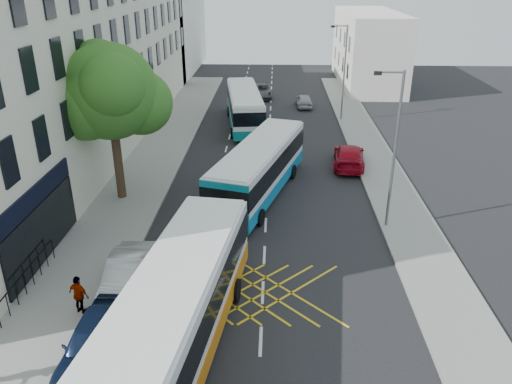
# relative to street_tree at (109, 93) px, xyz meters

# --- Properties ---
(pavement_left) EXTENTS (5.00, 70.00, 0.15)m
(pavement_left) POSITION_rel_street_tree_xyz_m (0.01, 0.03, -6.22)
(pavement_left) COLOR gray
(pavement_left) RESTS_ON ground
(pavement_right) EXTENTS (3.00, 70.00, 0.15)m
(pavement_right) POSITION_rel_street_tree_xyz_m (16.01, 0.03, -6.22)
(pavement_right) COLOR gray
(pavement_right) RESTS_ON ground
(terrace_main) EXTENTS (8.30, 45.00, 13.50)m
(terrace_main) POSITION_rel_street_tree_xyz_m (-5.49, 9.52, 0.46)
(terrace_main) COLOR beige
(terrace_main) RESTS_ON ground
(terrace_far) EXTENTS (8.00, 20.00, 10.00)m
(terrace_far) POSITION_rel_street_tree_xyz_m (-5.49, 40.03, -1.29)
(terrace_far) COLOR silver
(terrace_far) RESTS_ON ground
(building_right) EXTENTS (6.00, 18.00, 8.00)m
(building_right) POSITION_rel_street_tree_xyz_m (19.51, 33.03, -2.29)
(building_right) COLOR silver
(building_right) RESTS_ON ground
(street_tree) EXTENTS (6.30, 5.70, 8.80)m
(street_tree) POSITION_rel_street_tree_xyz_m (0.00, 0.00, 0.00)
(street_tree) COLOR #382619
(street_tree) RESTS_ON pavement_left
(lamp_near) EXTENTS (1.45, 0.15, 8.00)m
(lamp_near) POSITION_rel_street_tree_xyz_m (14.71, -2.97, -1.68)
(lamp_near) COLOR slate
(lamp_near) RESTS_ON pavement_right
(lamp_far) EXTENTS (1.45, 0.15, 8.00)m
(lamp_far) POSITION_rel_street_tree_xyz_m (14.71, 17.03, -1.68)
(lamp_far) COLOR slate
(lamp_far) RESTS_ON pavement_right
(railings) EXTENTS (0.08, 5.60, 1.14)m
(railings) POSITION_rel_street_tree_xyz_m (-1.19, -9.67, -5.57)
(railings) COLOR black
(railings) RESTS_ON pavement_left
(bus_near) EXTENTS (4.23, 12.11, 3.34)m
(bus_near) POSITION_rel_street_tree_xyz_m (5.67, -12.59, -4.54)
(bus_near) COLOR silver
(bus_near) RESTS_ON ground
(bus_mid) EXTENTS (5.62, 11.45, 3.14)m
(bus_mid) POSITION_rel_street_tree_xyz_m (8.04, 0.95, -4.64)
(bus_mid) COLOR silver
(bus_mid) RESTS_ON ground
(bus_far) EXTENTS (3.90, 11.06, 3.04)m
(bus_far) POSITION_rel_street_tree_xyz_m (6.33, 15.33, -4.69)
(bus_far) COLOR silver
(bus_far) RESTS_ON ground
(parked_car_blue) EXTENTS (1.91, 4.65, 1.58)m
(parked_car_blue) POSITION_rel_street_tree_xyz_m (2.91, -13.08, -5.50)
(parked_car_blue) COLOR #0D1A36
(parked_car_blue) RESTS_ON ground
(parked_car_silver) EXTENTS (1.80, 4.73, 1.54)m
(parked_car_silver) POSITION_rel_street_tree_xyz_m (2.91, -9.07, -5.52)
(parked_car_silver) COLOR #AEB0B6
(parked_car_silver) RESTS_ON ground
(red_hatchback) EXTENTS (2.62, 5.20, 1.45)m
(red_hatchback) POSITION_rel_street_tree_xyz_m (14.01, 5.90, -5.57)
(red_hatchback) COLOR #9E0618
(red_hatchback) RESTS_ON ground
(distant_car_grey) EXTENTS (2.48, 4.89, 1.32)m
(distant_car_grey) POSITION_rel_street_tree_xyz_m (7.43, 25.60, -5.63)
(distant_car_grey) COLOR #43474B
(distant_car_grey) RESTS_ON ground
(distant_car_silver) EXTENTS (1.63, 3.71, 1.24)m
(distant_car_silver) POSITION_rel_street_tree_xyz_m (11.75, 21.75, -5.67)
(distant_car_silver) COLOR #A9AEB1
(distant_car_silver) RESTS_ON ground
(pedestrian_far) EXTENTS (1.03, 0.74, 1.62)m
(pedestrian_far) POSITION_rel_street_tree_xyz_m (1.49, -10.72, -5.33)
(pedestrian_far) COLOR gray
(pedestrian_far) RESTS_ON pavement_left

